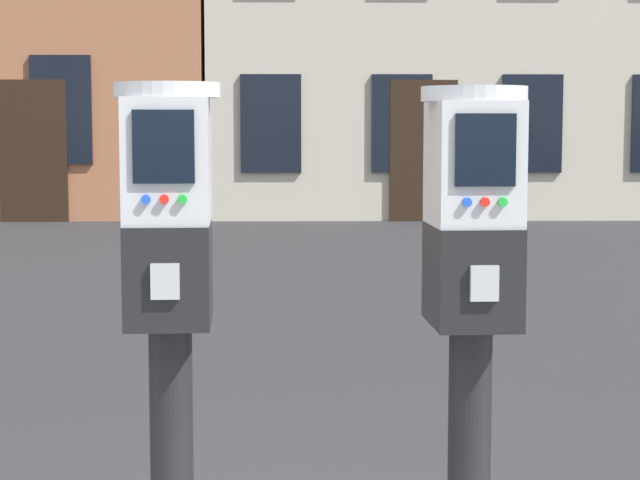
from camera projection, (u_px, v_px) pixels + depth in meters
parking_meter_near_kerb at (170, 294)px, 2.34m from camera, size 0.23×0.26×1.39m
parking_meter_twin_adjacent at (471, 296)px, 2.36m from camera, size 0.23×0.26×1.38m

